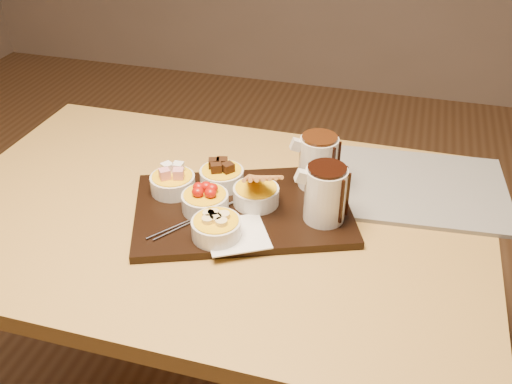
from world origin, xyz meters
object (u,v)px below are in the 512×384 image
(pitcher_milk_chocolate, at_px, (318,162))
(newspaper, at_px, (419,187))
(serving_board, at_px, (243,209))
(pitcher_dark_chocolate, at_px, (325,195))
(dining_table, at_px, (213,245))
(bowl_strawberries, at_px, (205,202))

(pitcher_milk_chocolate, xyz_separation_m, newspaper, (0.23, 0.07, -0.07))
(serving_board, bearing_deg, pitcher_dark_chocolate, -19.98)
(dining_table, height_order, pitcher_dark_chocolate, pitcher_dark_chocolate)
(bowl_strawberries, distance_m, pitcher_milk_chocolate, 0.27)
(serving_board, relative_size, bowl_strawberries, 4.60)
(bowl_strawberries, bearing_deg, pitcher_milk_chocolate, 38.02)
(pitcher_milk_chocolate, bearing_deg, bowl_strawberries, -163.61)
(serving_board, xyz_separation_m, pitcher_dark_chocolate, (0.18, 0.01, 0.07))
(pitcher_dark_chocolate, distance_m, newspaper, 0.28)
(serving_board, distance_m, pitcher_dark_chocolate, 0.19)
(dining_table, distance_m, bowl_strawberries, 0.14)
(bowl_strawberries, relative_size, pitcher_milk_chocolate, 0.85)
(serving_board, distance_m, bowl_strawberries, 0.08)
(pitcher_dark_chocolate, bearing_deg, bowl_strawberries, 167.35)
(bowl_strawberries, xyz_separation_m, newspaper, (0.44, 0.24, -0.03))
(pitcher_dark_chocolate, bearing_deg, serving_board, 160.02)
(serving_board, height_order, pitcher_milk_chocolate, pitcher_milk_chocolate)
(pitcher_milk_chocolate, distance_m, newspaper, 0.25)
(serving_board, bearing_deg, dining_table, 164.61)
(newspaper, bearing_deg, serving_board, -155.61)
(pitcher_milk_chocolate, bearing_deg, serving_board, -158.20)
(newspaper, bearing_deg, bowl_strawberries, -156.27)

